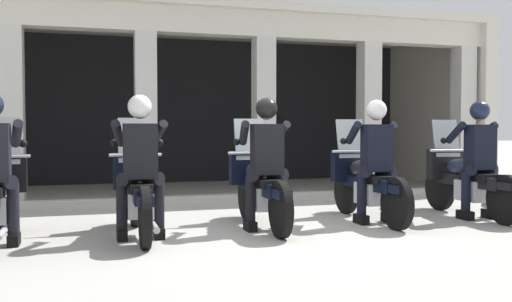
{
  "coord_description": "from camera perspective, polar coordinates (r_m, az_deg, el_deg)",
  "views": [
    {
      "loc": [
        -2.01,
        -6.55,
        1.21
      ],
      "look_at": [
        0.0,
        0.32,
        0.93
      ],
      "focal_mm": 39.72,
      "sensor_mm": 36.0,
      "label": 1
    }
  ],
  "objects": [
    {
      "name": "motorcycle_center",
      "position": [
        7.05,
        0.35,
        -3.55
      ],
      "size": [
        0.62,
        2.04,
        1.35
      ],
      "rotation": [
        0.0,
        0.0,
        -0.04
      ],
      "color": "black",
      "rests_on": "ground"
    },
    {
      "name": "motorcycle_left",
      "position": [
        6.63,
        -11.77,
        -3.97
      ],
      "size": [
        0.62,
        2.04,
        1.35
      ],
      "rotation": [
        0.0,
        0.0,
        0.13
      ],
      "color": "black",
      "rests_on": "ground"
    },
    {
      "name": "police_officer_left",
      "position": [
        6.31,
        -11.61,
        -0.29
      ],
      "size": [
        0.63,
        0.61,
        1.58
      ],
      "rotation": [
        0.0,
        0.0,
        0.13
      ],
      "color": "black",
      "rests_on": "ground"
    },
    {
      "name": "police_officer_center",
      "position": [
        6.75,
        1.03,
        -0.09
      ],
      "size": [
        0.63,
        0.61,
        1.58
      ],
      "rotation": [
        0.0,
        0.0,
        -0.04
      ],
      "color": "black",
      "rests_on": "ground"
    },
    {
      "name": "police_officer_far_right",
      "position": [
        8.15,
        21.5,
        0.16
      ],
      "size": [
        0.63,
        0.61,
        1.58
      ],
      "rotation": [
        0.0,
        0.0,
        0.01
      ],
      "color": "black",
      "rests_on": "ground"
    },
    {
      "name": "motorcycle_far_right",
      "position": [
        8.41,
        20.27,
        -2.76
      ],
      "size": [
        0.62,
        2.04,
        1.35
      ],
      "rotation": [
        0.0,
        0.0,
        0.01
      ],
      "color": "black",
      "rests_on": "ground"
    },
    {
      "name": "police_officer_right",
      "position": [
        7.4,
        11.95,
        0.07
      ],
      "size": [
        0.63,
        0.61,
        1.58
      ],
      "rotation": [
        0.0,
        0.0,
        0.15
      ],
      "color": "black",
      "rests_on": "ground"
    },
    {
      "name": "motorcycle_right",
      "position": [
        7.68,
        10.93,
        -3.12
      ],
      "size": [
        0.62,
        2.04,
        1.35
      ],
      "rotation": [
        0.0,
        0.0,
        0.15
      ],
      "color": "black",
      "rests_on": "ground"
    },
    {
      "name": "ground_plane",
      "position": [
        9.83,
        -4.41,
        -4.85
      ],
      "size": [
        80.0,
        80.0,
        0.0
      ],
      "primitive_type": "plane",
      "color": "#A8A59E"
    },
    {
      "name": "kerb_strip",
      "position": [
        9.38,
        -4.39,
        -4.83
      ],
      "size": [
        10.92,
        0.24,
        0.12
      ],
      "primitive_type": "cube",
      "color": "#B7B5AD",
      "rests_on": "ground"
    },
    {
      "name": "station_building",
      "position": [
        11.77,
        -6.93,
        6.77
      ],
      "size": [
        11.42,
        3.95,
        3.42
      ],
      "color": "black",
      "rests_on": "ground"
    }
  ]
}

